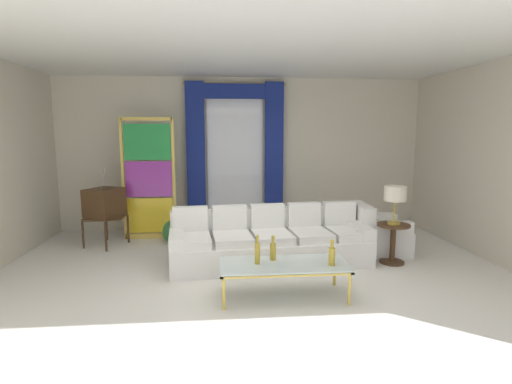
% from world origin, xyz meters
% --- Properties ---
extents(ground_plane, '(16.00, 16.00, 0.00)m').
position_xyz_m(ground_plane, '(0.00, 0.00, 0.00)').
color(ground_plane, white).
extents(wall_rear, '(8.00, 0.12, 3.00)m').
position_xyz_m(wall_rear, '(0.00, 3.06, 1.50)').
color(wall_rear, beige).
rests_on(wall_rear, ground).
extents(wall_right, '(0.12, 7.00, 3.00)m').
position_xyz_m(wall_right, '(3.66, 0.60, 1.50)').
color(wall_right, beige).
rests_on(wall_right, ground).
extents(ceiling_slab, '(8.00, 7.60, 0.04)m').
position_xyz_m(ceiling_slab, '(0.00, 0.80, 3.02)').
color(ceiling_slab, white).
extents(curtained_window, '(2.00, 0.17, 2.70)m').
position_xyz_m(curtained_window, '(-0.15, 2.89, 1.74)').
color(curtained_window, white).
rests_on(curtained_window, ground).
extents(couch_white_long, '(2.99, 1.19, 0.86)m').
position_xyz_m(couch_white_long, '(0.27, 0.74, 0.31)').
color(couch_white_long, white).
rests_on(couch_white_long, ground).
extents(coffee_table, '(1.50, 0.67, 0.41)m').
position_xyz_m(coffee_table, '(0.28, -0.53, 0.38)').
color(coffee_table, silver).
rests_on(coffee_table, ground).
extents(bottle_blue_decanter, '(0.07, 0.07, 0.31)m').
position_xyz_m(bottle_blue_decanter, '(0.18, -0.39, 0.53)').
color(bottle_blue_decanter, gold).
rests_on(bottle_blue_decanter, coffee_table).
extents(bottle_crystal_tall, '(0.06, 0.06, 0.35)m').
position_xyz_m(bottle_crystal_tall, '(-0.02, -0.51, 0.55)').
color(bottle_crystal_tall, gold).
rests_on(bottle_crystal_tall, coffee_table).
extents(bottle_amber_squat, '(0.08, 0.08, 0.31)m').
position_xyz_m(bottle_amber_squat, '(0.83, -0.64, 0.53)').
color(bottle_amber_squat, gold).
rests_on(bottle_amber_squat, coffee_table).
extents(vintage_tv, '(0.71, 0.75, 1.35)m').
position_xyz_m(vintage_tv, '(-2.42, 1.88, 0.73)').
color(vintage_tv, '#472D19').
rests_on(vintage_tv, ground).
extents(armchair_white, '(0.85, 0.85, 0.80)m').
position_xyz_m(armchair_white, '(2.06, 1.09, 0.29)').
color(armchair_white, white).
rests_on(armchair_white, ground).
extents(stained_glass_divider, '(0.95, 0.05, 2.20)m').
position_xyz_m(stained_glass_divider, '(-1.74, 2.28, 1.06)').
color(stained_glass_divider, gold).
rests_on(stained_glass_divider, ground).
extents(peacock_figurine, '(0.44, 0.60, 0.50)m').
position_xyz_m(peacock_figurine, '(-1.26, 1.84, 0.22)').
color(peacock_figurine, beige).
rests_on(peacock_figurine, ground).
extents(round_side_table, '(0.48, 0.48, 0.59)m').
position_xyz_m(round_side_table, '(2.10, 0.55, 0.36)').
color(round_side_table, '#472D19').
rests_on(round_side_table, ground).
extents(table_lamp_brass, '(0.32, 0.32, 0.57)m').
position_xyz_m(table_lamp_brass, '(2.10, 0.55, 1.03)').
color(table_lamp_brass, '#B29338').
rests_on(table_lamp_brass, round_side_table).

